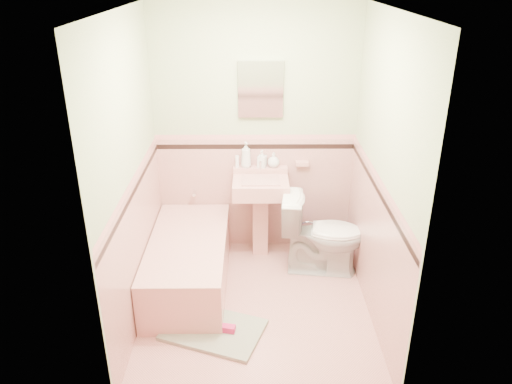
{
  "coord_description": "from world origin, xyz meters",
  "views": [
    {
      "loc": [
        -0.03,
        -3.68,
        2.79
      ],
      "look_at": [
        0.0,
        0.25,
        1.0
      ],
      "focal_mm": 35.3,
      "sensor_mm": 36.0,
      "label": 1
    }
  ],
  "objects_px": {
    "medicine_cabinet": "(261,89)",
    "bucket": "(307,246)",
    "bathtub": "(189,264)",
    "soap_bottle_right": "(274,160)",
    "sink": "(260,218)",
    "soap_bottle_mid": "(262,159)",
    "toilet": "(323,234)",
    "shoe": "(227,328)",
    "soap_bottle_left": "(246,155)"
  },
  "relations": [
    {
      "from": "sink",
      "to": "medicine_cabinet",
      "type": "xyz_separation_m",
      "value": [
        0.0,
        0.21,
        1.27
      ]
    },
    {
      "from": "soap_bottle_right",
      "to": "toilet",
      "type": "bearing_deg",
      "value": -44.53
    },
    {
      "from": "soap_bottle_left",
      "to": "shoe",
      "type": "relative_size",
      "value": 1.92
    },
    {
      "from": "bathtub",
      "to": "shoe",
      "type": "relative_size",
      "value": 10.96
    },
    {
      "from": "sink",
      "to": "bucket",
      "type": "distance_m",
      "value": 0.56
    },
    {
      "from": "sink",
      "to": "shoe",
      "type": "xyz_separation_m",
      "value": [
        -0.29,
        -1.25,
        -0.37
      ]
    },
    {
      "from": "soap_bottle_left",
      "to": "toilet",
      "type": "bearing_deg",
      "value": -31.72
    },
    {
      "from": "medicine_cabinet",
      "to": "soap_bottle_left",
      "type": "height_order",
      "value": "medicine_cabinet"
    },
    {
      "from": "soap_bottle_right",
      "to": "toilet",
      "type": "height_order",
      "value": "soap_bottle_right"
    },
    {
      "from": "bathtub",
      "to": "bucket",
      "type": "distance_m",
      "value": 1.26
    },
    {
      "from": "bathtub",
      "to": "sink",
      "type": "distance_m",
      "value": 0.89
    },
    {
      "from": "soap_bottle_mid",
      "to": "soap_bottle_right",
      "type": "distance_m",
      "value": 0.12
    },
    {
      "from": "soap_bottle_mid",
      "to": "toilet",
      "type": "distance_m",
      "value": 0.96
    },
    {
      "from": "bathtub",
      "to": "soap_bottle_mid",
      "type": "xyz_separation_m",
      "value": [
        0.7,
        0.71,
        0.78
      ]
    },
    {
      "from": "soap_bottle_left",
      "to": "bucket",
      "type": "xyz_separation_m",
      "value": [
        0.62,
        -0.24,
        -0.91
      ]
    },
    {
      "from": "medicine_cabinet",
      "to": "bucket",
      "type": "bearing_deg",
      "value": -29.04
    },
    {
      "from": "soap_bottle_left",
      "to": "shoe",
      "type": "distance_m",
      "value": 1.74
    },
    {
      "from": "sink",
      "to": "soap_bottle_mid",
      "type": "distance_m",
      "value": 0.6
    },
    {
      "from": "bathtub",
      "to": "soap_bottle_right",
      "type": "distance_m",
      "value": 1.32
    },
    {
      "from": "sink",
      "to": "shoe",
      "type": "height_order",
      "value": "sink"
    },
    {
      "from": "bucket",
      "to": "shoe",
      "type": "xyz_separation_m",
      "value": [
        -0.77,
        -1.19,
        -0.08
      ]
    },
    {
      "from": "soap_bottle_left",
      "to": "toilet",
      "type": "height_order",
      "value": "soap_bottle_left"
    },
    {
      "from": "medicine_cabinet",
      "to": "sink",
      "type": "bearing_deg",
      "value": -90.0
    },
    {
      "from": "bathtub",
      "to": "soap_bottle_right",
      "type": "relative_size",
      "value": 9.93
    },
    {
      "from": "soap_bottle_left",
      "to": "medicine_cabinet",
      "type": "bearing_deg",
      "value": 11.76
    },
    {
      "from": "soap_bottle_mid",
      "to": "bucket",
      "type": "distance_m",
      "value": 1.01
    },
    {
      "from": "soap_bottle_mid",
      "to": "bucket",
      "type": "height_order",
      "value": "soap_bottle_mid"
    },
    {
      "from": "medicine_cabinet",
      "to": "soap_bottle_right",
      "type": "bearing_deg",
      "value": -12.75
    },
    {
      "from": "bathtub",
      "to": "soap_bottle_left",
      "type": "xyz_separation_m",
      "value": [
        0.54,
        0.71,
        0.82
      ]
    },
    {
      "from": "toilet",
      "to": "shoe",
      "type": "distance_m",
      "value": 1.36
    },
    {
      "from": "bathtub",
      "to": "sink",
      "type": "xyz_separation_m",
      "value": [
        0.68,
        0.53,
        0.2
      ]
    },
    {
      "from": "bathtub",
      "to": "toilet",
      "type": "bearing_deg",
      "value": 11.05
    },
    {
      "from": "bathtub",
      "to": "sink",
      "type": "bearing_deg",
      "value": 37.93
    },
    {
      "from": "sink",
      "to": "bucket",
      "type": "height_order",
      "value": "sink"
    },
    {
      "from": "bucket",
      "to": "shoe",
      "type": "distance_m",
      "value": 1.42
    },
    {
      "from": "medicine_cabinet",
      "to": "soap_bottle_mid",
      "type": "xyz_separation_m",
      "value": [
        0.02,
        -0.03,
        -0.69
      ]
    },
    {
      "from": "sink",
      "to": "soap_bottle_mid",
      "type": "height_order",
      "value": "soap_bottle_mid"
    },
    {
      "from": "bathtub",
      "to": "bucket",
      "type": "xyz_separation_m",
      "value": [
        1.16,
        0.47,
        -0.09
      ]
    },
    {
      "from": "sink",
      "to": "medicine_cabinet",
      "type": "distance_m",
      "value": 1.29
    },
    {
      "from": "bathtub",
      "to": "soap_bottle_mid",
      "type": "bearing_deg",
      "value": 45.55
    },
    {
      "from": "bathtub",
      "to": "toilet",
      "type": "distance_m",
      "value": 1.32
    },
    {
      "from": "bathtub",
      "to": "shoe",
      "type": "height_order",
      "value": "bathtub"
    },
    {
      "from": "bucket",
      "to": "medicine_cabinet",
      "type": "bearing_deg",
      "value": 150.96
    },
    {
      "from": "soap_bottle_mid",
      "to": "soap_bottle_right",
      "type": "height_order",
      "value": "soap_bottle_mid"
    },
    {
      "from": "sink",
      "to": "soap_bottle_right",
      "type": "relative_size",
      "value": 5.69
    },
    {
      "from": "soap_bottle_mid",
      "to": "toilet",
      "type": "relative_size",
      "value": 0.22
    },
    {
      "from": "medicine_cabinet",
      "to": "soap_bottle_right",
      "type": "height_order",
      "value": "medicine_cabinet"
    },
    {
      "from": "soap_bottle_mid",
      "to": "toilet",
      "type": "height_order",
      "value": "soap_bottle_mid"
    },
    {
      "from": "shoe",
      "to": "toilet",
      "type": "bearing_deg",
      "value": 58.89
    },
    {
      "from": "bathtub",
      "to": "soap_bottle_left",
      "type": "height_order",
      "value": "soap_bottle_left"
    }
  ]
}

